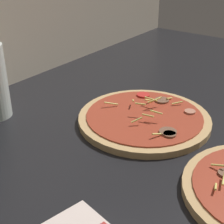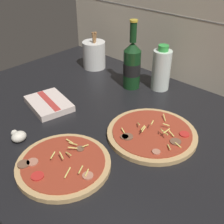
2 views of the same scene
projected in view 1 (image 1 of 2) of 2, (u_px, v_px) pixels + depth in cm
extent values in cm
cube|color=black|center=(156.00, 137.00, 72.12)|extent=(160.00, 90.00, 2.50)
cylinder|color=#EADB6B|center=(216.00, 187.00, 52.43)|extent=(2.41, 1.02, 1.02)
cylinder|color=#EADB6B|center=(224.00, 178.00, 53.53)|extent=(2.99, 1.05, 0.70)
cylinder|color=#EADB6B|center=(218.00, 165.00, 56.95)|extent=(0.46, 2.46, 1.05)
cylinder|color=tan|center=(144.00, 119.00, 75.09)|extent=(28.81, 28.81, 1.46)
cylinder|color=#9E3823|center=(144.00, 116.00, 74.68)|extent=(25.35, 25.35, 0.30)
cylinder|color=red|center=(143.00, 95.00, 83.46)|extent=(3.11, 3.11, 0.40)
cylinder|color=brown|center=(162.00, 100.00, 80.80)|extent=(3.38, 3.38, 0.40)
cylinder|color=brown|center=(170.00, 134.00, 66.96)|extent=(2.56, 2.56, 0.40)
cylinder|color=brown|center=(168.00, 132.00, 67.81)|extent=(3.51, 3.51, 0.40)
cylinder|color=#B7755B|center=(190.00, 112.00, 75.59)|extent=(2.43, 2.43, 0.40)
cylinder|color=#EADB6B|center=(169.00, 98.00, 81.21)|extent=(2.36, 0.51, 0.99)
cylinder|color=#EADB6B|center=(133.00, 101.00, 77.89)|extent=(2.05, 1.57, 1.01)
cylinder|color=#EADB6B|center=(155.00, 100.00, 77.16)|extent=(3.11, 1.84, 1.01)
cylinder|color=#EADB6B|center=(149.00, 100.00, 79.50)|extent=(2.65, 1.10, 1.07)
cylinder|color=#EADB6B|center=(151.00, 101.00, 76.19)|extent=(1.59, 1.58, 0.91)
cylinder|color=#EADB6B|center=(151.00, 99.00, 77.59)|extent=(0.42, 3.27, 0.38)
cylinder|color=#EADB6B|center=(111.00, 103.00, 77.87)|extent=(2.62, 2.43, 1.14)
cylinder|color=#EADB6B|center=(177.00, 103.00, 78.72)|extent=(2.19, 1.96, 0.68)
cylinder|color=#EADB6B|center=(157.00, 134.00, 66.16)|extent=(2.17, 1.23, 0.93)
cylinder|color=#EADB6B|center=(140.00, 104.00, 73.24)|extent=(1.18, 2.28, 0.39)
cylinder|color=#EADB6B|center=(137.00, 120.00, 70.16)|extent=(2.15, 1.82, 1.18)
cylinder|color=#EADB6B|center=(148.00, 115.00, 71.32)|extent=(0.93, 2.56, 0.42)
cylinder|color=#EADB6B|center=(156.00, 112.00, 71.20)|extent=(0.97, 2.64, 0.68)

